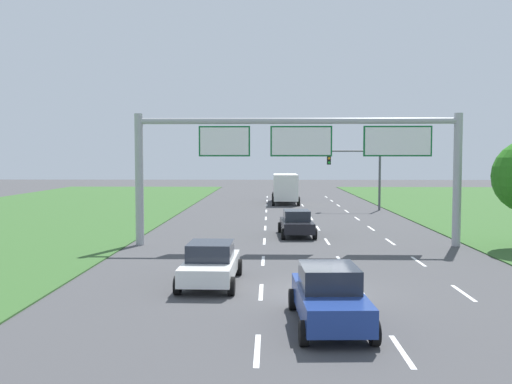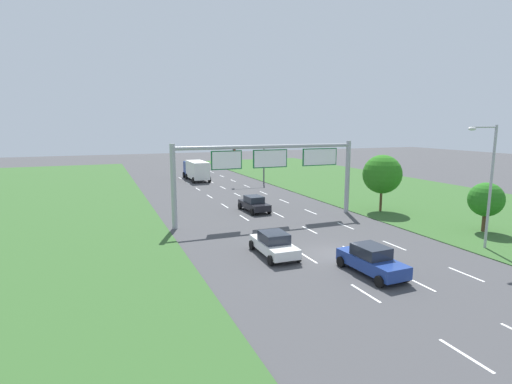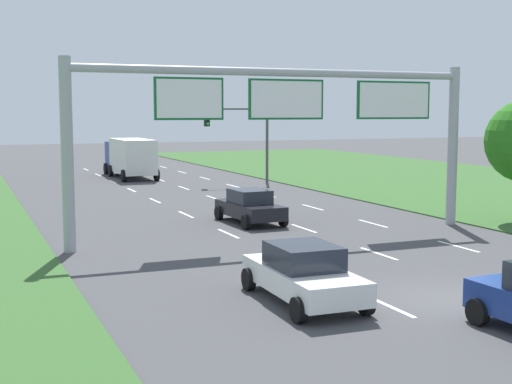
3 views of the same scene
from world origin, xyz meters
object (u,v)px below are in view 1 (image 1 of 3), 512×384
at_px(car_lead_silver, 329,296).
at_px(car_mid_lane, 297,223).
at_px(traffic_light_mast, 358,167).
at_px(car_near_red, 211,263).
at_px(box_truck, 285,187).
at_px(sign_gantry, 303,152).

bearing_deg(car_lead_silver, car_mid_lane, 87.80).
bearing_deg(traffic_light_mast, car_near_red, -108.49).
bearing_deg(car_near_red, traffic_light_mast, 72.76).
distance_m(car_near_red, box_truck, 37.73).
relative_size(car_lead_silver, sign_gantry, 0.26).
relative_size(car_lead_silver, box_truck, 0.55).
xyz_separation_m(car_lead_silver, sign_gantry, (0.08, 14.43, 4.13)).
xyz_separation_m(car_mid_lane, sign_gantry, (0.14, -3.77, 4.19)).
bearing_deg(car_lead_silver, car_near_red, 124.63).
height_order(car_near_red, car_lead_silver, car_lead_silver).
height_order(car_mid_lane, box_truck, box_truck).
distance_m(box_truck, sign_gantry, 28.39).
height_order(car_near_red, box_truck, box_truck).
distance_m(car_lead_silver, car_mid_lane, 18.20).
xyz_separation_m(box_truck, traffic_light_mast, (6.23, -7.69, 2.22)).
distance_m(sign_gantry, traffic_light_mast, 21.41).
xyz_separation_m(sign_gantry, traffic_light_mast, (6.06, 20.51, -1.09)).
distance_m(car_mid_lane, box_truck, 24.44).
relative_size(box_truck, traffic_light_mast, 1.47).
relative_size(car_lead_silver, traffic_light_mast, 0.82).
distance_m(car_mid_lane, sign_gantry, 5.64).
bearing_deg(traffic_light_mast, box_truck, 129.02).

